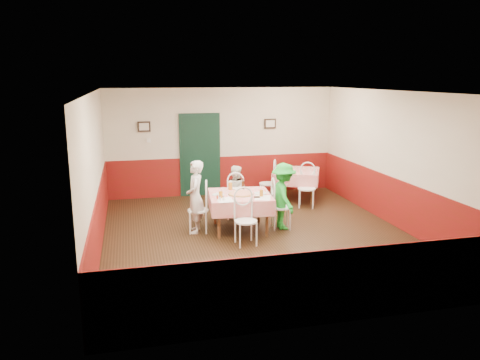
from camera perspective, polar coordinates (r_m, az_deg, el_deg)
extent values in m
plane|color=black|center=(9.35, 2.12, -6.72)|extent=(7.00, 7.00, 0.00)
plane|color=white|center=(8.83, 2.27, 10.69)|extent=(7.00, 7.00, 0.00)
cube|color=beige|center=(12.35, -2.20, 4.69)|extent=(6.00, 0.10, 2.80)
cube|color=beige|center=(5.79, 11.60, -4.62)|extent=(6.00, 0.10, 2.80)
cube|color=beige|center=(8.68, -17.24, 0.79)|extent=(0.10, 7.00, 2.80)
cube|color=beige|center=(10.20, 18.66, 2.38)|extent=(0.10, 7.00, 2.80)
cube|color=maroon|center=(12.49, -2.15, 0.59)|extent=(6.00, 0.03, 1.00)
cube|color=maroon|center=(6.12, 11.16, -12.65)|extent=(6.00, 0.03, 1.00)
cube|color=maroon|center=(8.90, -16.77, -4.88)|extent=(0.03, 7.00, 1.00)
cube|color=maroon|center=(10.38, 18.24, -2.52)|extent=(0.03, 7.00, 1.00)
cube|color=black|center=(12.25, -4.90, 2.94)|extent=(0.96, 0.06, 2.10)
cube|color=black|center=(12.02, -11.62, 6.39)|extent=(0.32, 0.03, 0.26)
cube|color=black|center=(12.56, 3.69, 6.88)|extent=(0.32, 0.03, 0.26)
cube|color=white|center=(12.06, -11.07, 4.76)|extent=(0.10, 0.03, 0.10)
cube|color=red|center=(9.53, 0.00, -3.96)|extent=(1.34, 1.34, 0.77)
cube|color=red|center=(12.00, 6.82, -0.60)|extent=(1.48, 1.48, 0.77)
cylinder|color=#B74723|center=(9.39, 0.11, -1.69)|extent=(0.54, 0.54, 0.03)
cylinder|color=white|center=(9.36, -2.67, -1.79)|extent=(0.28, 0.28, 0.01)
cylinder|color=white|center=(9.47, 2.48, -1.63)|extent=(0.28, 0.28, 0.01)
cylinder|color=white|center=(9.85, -0.26, -1.06)|extent=(0.28, 0.28, 0.01)
cylinder|color=#BF7219|center=(9.10, -2.36, -1.81)|extent=(0.08, 0.08, 0.14)
cylinder|color=#BF7219|center=(9.24, 2.62, -1.61)|extent=(0.08, 0.08, 0.13)
cylinder|color=#BF7219|center=(9.76, -1.19, -0.77)|extent=(0.09, 0.09, 0.15)
cylinder|color=#381C0A|center=(9.80, 0.36, -0.53)|extent=(0.06, 0.06, 0.21)
cylinder|color=silver|center=(8.95, -2.47, -2.22)|extent=(0.04, 0.04, 0.09)
cylinder|color=silver|center=(8.94, -2.03, -2.23)|extent=(0.04, 0.04, 0.09)
cylinder|color=#B23319|center=(9.02, -2.78, -2.10)|extent=(0.04, 0.04, 0.09)
cube|color=white|center=(8.98, -1.85, -2.44)|extent=(0.31, 0.41, 0.00)
cube|color=white|center=(9.15, 2.76, -2.17)|extent=(0.41, 0.47, 0.00)
cube|color=black|center=(9.16, 2.06, -2.09)|extent=(0.12, 0.10, 0.02)
imported|color=gray|center=(9.37, -5.47, -2.06)|extent=(0.44, 0.59, 1.46)
imported|color=gray|center=(10.34, -0.64, -1.43)|extent=(0.69, 0.62, 1.18)
imported|color=gray|center=(9.60, 5.34, -1.98)|extent=(0.51, 0.89, 1.37)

